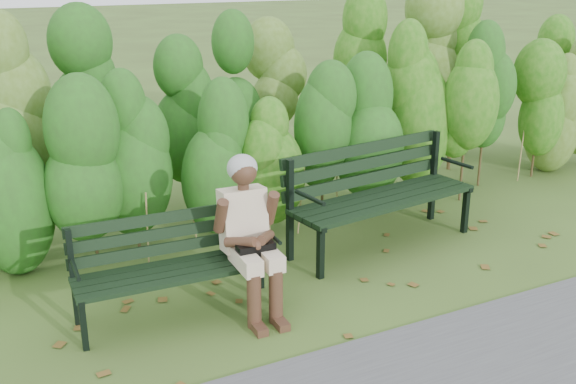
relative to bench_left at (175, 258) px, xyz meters
name	(u,v)px	position (x,y,z in m)	size (l,w,h in m)	color
ground	(306,286)	(1.12, -0.08, -0.47)	(80.00, 80.00, 0.00)	#3D4E21
hedge_band	(222,103)	(1.12, 1.78, 0.79)	(11.04, 1.67, 2.42)	#47381E
leaf_litter	(310,302)	(1.01, -0.35, -0.46)	(5.79, 1.94, 0.01)	brown
bench_left	(175,258)	(0.00, 0.00, 0.00)	(1.61, 0.59, 0.79)	black
bench_right	(376,187)	(2.18, 0.46, 0.11)	(2.02, 0.89, 0.97)	black
seated_woman	(249,227)	(0.55, -0.19, 0.22)	(0.52, 0.75, 1.25)	beige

